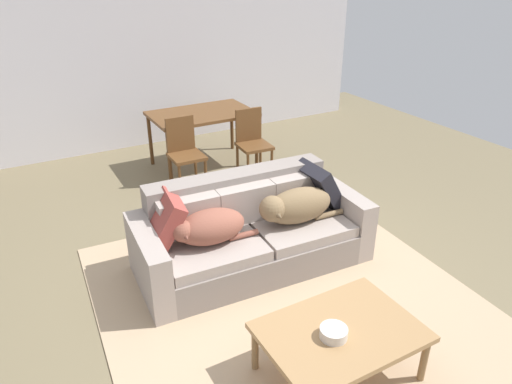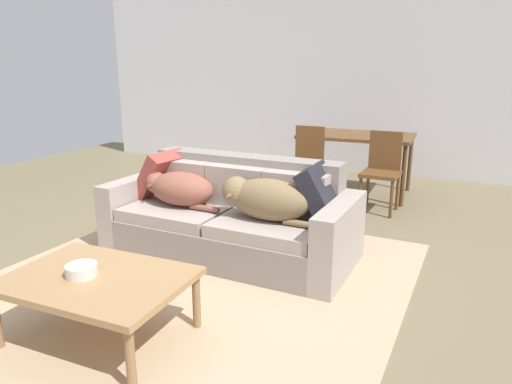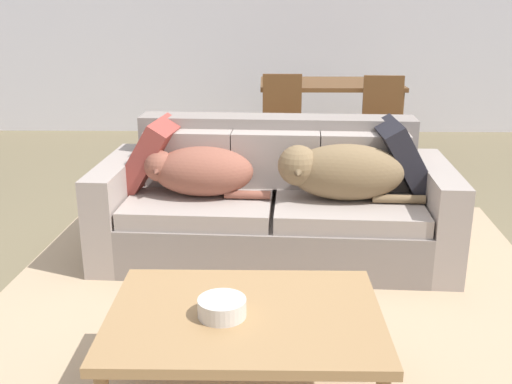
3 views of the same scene
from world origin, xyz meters
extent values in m
plane|color=#74674A|center=(0.00, 0.00, 0.00)|extent=(10.00, 10.00, 0.00)
cube|color=silver|center=(0.00, 4.00, 1.35)|extent=(8.00, 0.12, 2.70)
cube|color=tan|center=(0.07, -0.43, 0.01)|extent=(3.19, 3.46, 0.01)
cube|color=gray|center=(0.07, 0.25, 0.15)|extent=(1.82, 1.01, 0.31)
cube|color=#A1948B|center=(-0.37, 0.28, 0.36)|extent=(0.91, 0.93, 0.10)
cube|color=#A1948B|center=(0.52, 0.23, 0.36)|extent=(0.91, 0.93, 0.10)
cube|color=gray|center=(0.09, 0.59, 0.61)|extent=(1.78, 0.34, 0.41)
cube|color=#A1948B|center=(-0.47, 0.43, 0.58)|extent=(0.55, 0.19, 0.34)
cube|color=#A1948B|center=(0.08, 0.40, 0.58)|extent=(0.55, 0.19, 0.34)
cube|color=#A1948B|center=(0.63, 0.37, 0.58)|extent=(0.55, 0.19, 0.34)
cube|color=#A1948B|center=(-0.90, 0.31, 0.30)|extent=(0.23, 0.93, 0.59)
cube|color=#A1948B|center=(1.05, 0.20, 0.30)|extent=(0.23, 0.93, 0.59)
ellipsoid|color=brown|center=(-0.35, 0.21, 0.56)|extent=(0.62, 0.39, 0.30)
sphere|color=brown|center=(-0.61, 0.21, 0.59)|extent=(0.19, 0.19, 0.19)
cone|color=brown|center=(-0.62, 0.12, 0.58)|extent=(0.09, 0.11, 0.08)
cylinder|color=brown|center=(-0.09, 0.13, 0.44)|extent=(0.27, 0.07, 0.05)
ellipsoid|color=olive|center=(0.49, 0.14, 0.58)|extent=(0.68, 0.34, 0.33)
sphere|color=olive|center=(0.21, 0.13, 0.62)|extent=(0.24, 0.24, 0.24)
cone|color=brown|center=(0.20, 0.03, 0.61)|extent=(0.11, 0.14, 0.11)
cylinder|color=olive|center=(0.79, 0.06, 0.44)|extent=(0.30, 0.07, 0.05)
cube|color=#943C34|center=(-0.70, 0.41, 0.61)|extent=(0.40, 0.49, 0.45)
cube|color=#222128|center=(0.86, 0.32, 0.62)|extent=(0.35, 0.46, 0.46)
cube|color=#A57C4E|center=(-0.06, -1.20, 0.38)|extent=(1.04, 0.74, 0.04)
cylinder|color=olive|center=(-0.53, -0.88, 0.18)|extent=(0.05, 0.05, 0.36)
cylinder|color=olive|center=(0.41, -0.88, 0.18)|extent=(0.05, 0.05, 0.36)
cylinder|color=silver|center=(-0.14, -1.23, 0.44)|extent=(0.18, 0.18, 0.07)
cube|color=brown|center=(0.65, 2.72, 0.74)|extent=(1.36, 0.87, 0.04)
cylinder|color=#54341A|center=(0.02, 2.34, 0.36)|extent=(0.05, 0.05, 0.72)
cylinder|color=#54341A|center=(1.29, 2.34, 0.36)|extent=(0.05, 0.05, 0.72)
cylinder|color=#54341A|center=(0.02, 3.11, 0.36)|extent=(0.05, 0.05, 0.72)
cylinder|color=#54341A|center=(1.29, 3.11, 0.36)|extent=(0.05, 0.05, 0.72)
cube|color=brown|center=(0.17, 2.11, 0.43)|extent=(0.40, 0.40, 0.04)
cube|color=brown|center=(0.17, 2.29, 0.67)|extent=(0.36, 0.04, 0.44)
cylinder|color=brown|center=(0.00, 1.94, 0.21)|extent=(0.04, 0.04, 0.41)
cylinder|color=brown|center=(0.34, 1.94, 0.21)|extent=(0.04, 0.04, 0.41)
cylinder|color=brown|center=(0.00, 2.28, 0.21)|extent=(0.04, 0.04, 0.41)
cylinder|color=brown|center=(0.34, 2.28, 0.21)|extent=(0.04, 0.04, 0.41)
cube|color=brown|center=(1.07, 2.02, 0.43)|extent=(0.43, 0.43, 0.04)
cube|color=brown|center=(1.08, 2.20, 0.67)|extent=(0.36, 0.06, 0.43)
cylinder|color=brown|center=(0.89, 1.86, 0.21)|extent=(0.04, 0.04, 0.41)
cylinder|color=brown|center=(1.23, 1.84, 0.21)|extent=(0.04, 0.04, 0.41)
cylinder|color=brown|center=(0.91, 2.20, 0.21)|extent=(0.04, 0.04, 0.41)
cylinder|color=brown|center=(1.25, 2.18, 0.21)|extent=(0.04, 0.04, 0.41)
camera|label=1|loc=(-1.72, -3.01, 2.60)|focal=33.09mm
camera|label=2|loc=(1.77, -3.10, 1.59)|focal=32.43mm
camera|label=3|loc=(0.01, -3.21, 1.54)|focal=41.78mm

